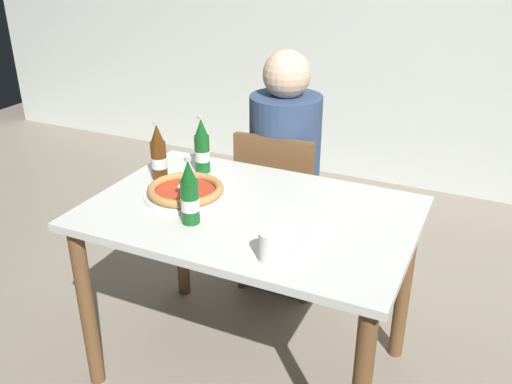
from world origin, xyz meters
name	(u,v)px	position (x,y,z in m)	size (l,w,h in m)	color
ground_plane	(251,366)	(0.00, 0.00, 0.00)	(8.00, 8.00, 0.00)	gray
dining_table_main	(250,236)	(0.00, 0.00, 0.64)	(1.20, 0.80, 0.75)	silver
chair_behind_table	(280,202)	(-0.13, 0.61, 0.48)	(0.42, 0.42, 0.85)	brown
diner_seated	(284,179)	(-0.13, 0.66, 0.58)	(0.34, 0.34, 1.21)	#2D3342
pizza_margherita_near	(185,191)	(-0.28, 0.00, 0.77)	(0.32, 0.32, 0.04)	white
beer_bottle_left	(190,196)	(-0.15, -0.18, 0.85)	(0.07, 0.07, 0.25)	#14591E
beer_bottle_center	(202,149)	(-0.34, 0.24, 0.85)	(0.07, 0.07, 0.25)	#14591E
beer_bottle_right	(159,155)	(-0.46, 0.10, 0.85)	(0.07, 0.07, 0.25)	#512D0F
napkin_with_cutlery	(298,236)	(0.23, -0.11, 0.75)	(0.20, 0.20, 0.01)	white
paper_cup	(270,246)	(0.20, -0.28, 0.80)	(0.07, 0.07, 0.10)	white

